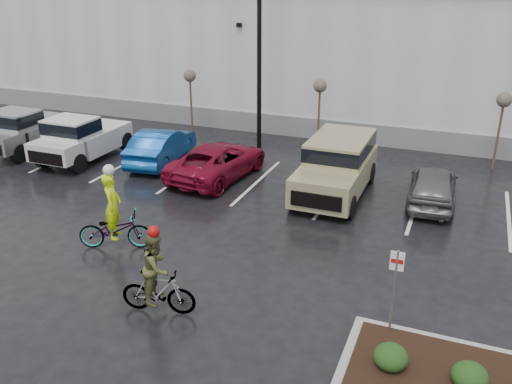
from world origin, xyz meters
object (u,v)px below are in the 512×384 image
at_px(car_blue, 161,146).
at_px(fire_lane_sign, 395,283).
at_px(lamppost, 259,20).
at_px(car_red, 218,161).
at_px(suv_tan, 336,168).
at_px(sapling_west, 190,79).
at_px(pickup_silver, 31,127).
at_px(sapling_east, 504,104).
at_px(pickup_white, 87,135).
at_px(cyclist_olive, 158,282).
at_px(cyclist_hivis, 115,223).
at_px(car_grey, 433,185).
at_px(sapling_mid, 320,90).

bearing_deg(car_blue, fire_lane_sign, 134.68).
distance_m(lamppost, car_red, 6.44).
xyz_separation_m(car_red, suv_tan, (4.74, -0.07, 0.34)).
bearing_deg(car_blue, lamppost, -141.35).
relative_size(sapling_west, pickup_silver, 0.62).
distance_m(sapling_west, sapling_east, 14.00).
xyz_separation_m(fire_lane_sign, pickup_white, (-14.31, 7.88, -0.43)).
bearing_deg(sapling_east, suv_tan, -136.50).
bearing_deg(sapling_west, suv_tan, -30.82).
relative_size(pickup_silver, car_red, 1.05).
height_order(sapling_east, car_blue, sapling_east).
bearing_deg(cyclist_olive, car_red, 5.26).
bearing_deg(cyclist_hivis, cyclist_olive, -151.43).
bearing_deg(suv_tan, car_red, 179.17).
xyz_separation_m(sapling_east, pickup_white, (-16.51, -4.92, -1.75)).
bearing_deg(car_grey, sapling_mid, -42.48).
distance_m(pickup_white, cyclist_olive, 12.70).
relative_size(pickup_silver, car_blue, 1.18).
xyz_separation_m(sapling_west, cyclist_olive, (6.50, -13.87, -1.89)).
height_order(sapling_west, car_grey, sapling_west).
relative_size(pickup_silver, car_grey, 1.31).
bearing_deg(cyclist_olive, car_grey, -41.91).
bearing_deg(cyclist_hivis, fire_lane_sign, -121.23).
relative_size(sapling_west, suv_tan, 0.63).
xyz_separation_m(sapling_west, car_red, (3.86, -5.06, -2.04)).
relative_size(fire_lane_sign, car_red, 0.44).
distance_m(lamppost, fire_lane_sign, 14.78).
xyz_separation_m(sapling_east, fire_lane_sign, (-2.20, -12.80, -1.32)).
bearing_deg(pickup_white, lamppost, 31.06).
bearing_deg(suv_tan, pickup_silver, 178.76).
bearing_deg(pickup_silver, lamppost, 21.51).
bearing_deg(car_blue, pickup_silver, -3.02).
height_order(lamppost, sapling_west, lamppost).
bearing_deg(suv_tan, sapling_east, 43.50).
bearing_deg(car_grey, car_blue, -3.93).
relative_size(car_blue, suv_tan, 0.87).
distance_m(sapling_mid, cyclist_olive, 14.00).
bearing_deg(car_red, cyclist_olive, 112.68).
distance_m(lamppost, pickup_white, 8.94).
relative_size(suv_tan, cyclist_hivis, 1.96).
bearing_deg(lamppost, car_grey, -24.25).
bearing_deg(pickup_silver, cyclist_hivis, -35.75).
xyz_separation_m(sapling_mid, cyclist_hivis, (-2.91, -11.50, -1.93)).
bearing_deg(car_grey, sapling_east, -116.42).
distance_m(sapling_mid, cyclist_hivis, 12.02).
bearing_deg(sapling_mid, cyclist_olive, -90.01).
xyz_separation_m(fire_lane_sign, car_blue, (-10.97, 8.50, -0.68)).
height_order(lamppost, cyclist_olive, lamppost).
relative_size(car_red, cyclist_olive, 2.16).
bearing_deg(car_red, suv_tan, -174.83).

